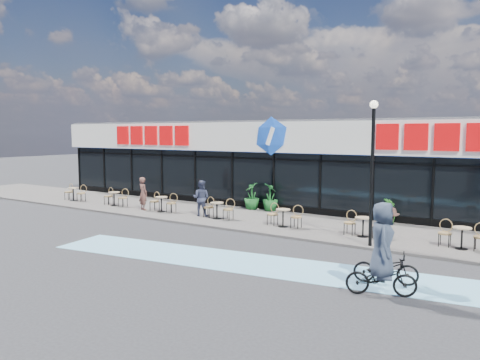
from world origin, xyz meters
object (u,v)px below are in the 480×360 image
Objects in this scene: potted_plant_mid at (252,196)px; patron_right at (201,198)px; bistro_set_0 at (75,193)px; lamp_post at (372,160)px; patron_left at (143,194)px; cyclist_a at (382,258)px; potted_plant_right at (389,211)px; cyclist_b at (386,251)px; potted_plant_left at (270,197)px.

patron_right is (-0.96, -2.91, 0.15)m from potted_plant_mid.
lamp_post is at bearing -4.25° from bistro_set_0.
cyclist_a is at bearing 176.46° from patron_left.
bistro_set_0 is 1.12× the size of potted_plant_mid.
potted_plant_right is at bearing -145.37° from patron_left.
potted_plant_right is (6.87, 0.04, -0.15)m from potted_plant_mid.
cyclist_b is at bearing 137.87° from patron_right.
bistro_set_0 is at bearing 163.30° from cyclist_a.
cyclist_b is at bearing -40.87° from potted_plant_mid.
bistro_set_0 is 11.50m from potted_plant_left.
potted_plant_left is 0.99× the size of potted_plant_mid.
lamp_post is 4.39m from cyclist_b.
patron_left is at bearing -164.06° from potted_plant_right.
potted_plant_left is at bearing -130.17° from patron_left.
cyclist_a is at bearing -69.19° from lamp_post.
potted_plant_left is at bearing 5.81° from potted_plant_mid.
lamp_post reaches higher than potted_plant_right.
potted_plant_left is (11.08, 3.08, 0.22)m from bistro_set_0.
patron_right reaches higher than patron_left.
potted_plant_right is (5.85, -0.07, -0.15)m from potted_plant_left.
lamp_post reaches higher than patron_left.
lamp_post is at bearing -29.85° from potted_plant_mid.
patron_left is (-11.29, -3.23, 0.29)m from potted_plant_right.
patron_left is at bearing -2.17° from bistro_set_0.
cyclist_b reaches higher than potted_plant_right.
bistro_set_0 is 0.66× the size of cyclist_a.
potted_plant_mid is 5.45m from patron_left.
potted_plant_right is 0.65× the size of patron_left.
potted_plant_mid is 12.65m from cyclist_a.
patron_right reaches higher than bistro_set_0.
patron_left is 0.79× the size of cyclist_b.
lamp_post is 17.74m from bistro_set_0.
potted_plant_left is 0.83× the size of patron_left.
lamp_post is 5.22m from cyclist_a.
lamp_post is 3.01× the size of patron_left.
lamp_post is 8.89m from potted_plant_mid.
potted_plant_mid is at bearing -125.53° from patron_left.
potted_plant_left is 5.85m from potted_plant_right.
potted_plant_right is 8.38m from patron_right.
patron_right is (3.46, 0.28, 0.01)m from patron_left.
potted_plant_mid is 0.59× the size of cyclist_a.
bistro_set_0 is 9.10m from patron_right.
cyclist_b is at bearing 99.49° from cyclist_a.
lamp_post is at bearing 113.67° from cyclist_b.
cyclist_b is (13.41, -4.59, -0.03)m from patron_left.
patron_right is (-1.99, -3.01, 0.16)m from potted_plant_left.
bistro_set_0 is 5.65m from patron_left.
patron_left is 0.71× the size of cyclist_a.
lamp_post is at bearing -82.31° from potted_plant_right.
potted_plant_right is 8.10m from cyclist_b.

